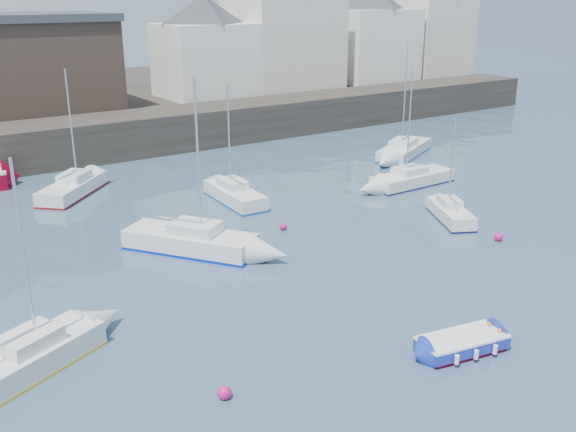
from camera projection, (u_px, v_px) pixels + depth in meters
water at (480, 348)px, 22.60m from camera, size 220.00×220.00×0.00m
quay_wall at (120, 135)px, 49.38m from camera, size 90.00×5.00×3.00m
land_strip at (54, 105)px, 63.44m from camera, size 90.00×32.00×2.80m
bldg_east_a at (283, 26)px, 63.12m from camera, size 13.36×13.36×11.80m
bldg_east_b at (371, 33)px, 68.92m from camera, size 11.88×11.88×9.95m
bldg_east_c at (430, 26)px, 73.56m from camera, size 11.14×11.14×10.95m
bldg_east_d at (205, 46)px, 58.40m from camera, size 11.14×11.14×8.95m
warehouse at (5, 63)px, 50.74m from camera, size 16.40×10.40×7.60m
blue_dinghy at (462, 343)px, 22.26m from camera, size 3.38×1.97×0.61m
sailboat_a at (25, 360)px, 20.94m from camera, size 5.75×3.93×7.17m
sailboat_b at (191, 240)px, 30.96m from camera, size 5.42×6.52×8.37m
sailboat_c at (450, 212)px, 35.29m from camera, size 3.21×4.45×5.66m
sailboat_d at (412, 178)px, 41.68m from camera, size 5.98×1.97×7.61m
sailboat_f at (234, 194)px, 38.29m from camera, size 2.03×5.45×6.97m
sailboat_g at (404, 149)px, 49.36m from camera, size 6.99×4.93×8.53m
sailboat_h at (73, 187)px, 39.68m from camera, size 5.52×5.57×7.65m
buoy_near at (225, 398)px, 19.79m from camera, size 0.45×0.45×0.45m
buoy_mid at (498, 241)px, 32.43m from camera, size 0.45×0.45×0.45m
buoy_far at (283, 230)px, 33.93m from camera, size 0.39×0.39×0.39m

